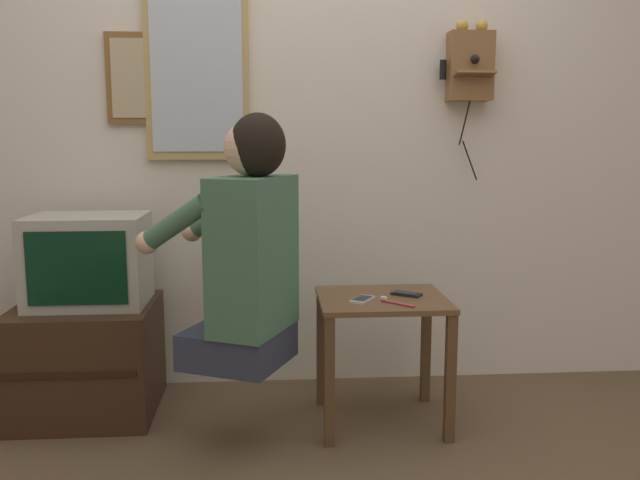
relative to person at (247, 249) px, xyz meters
name	(u,v)px	position (x,y,z in m)	size (l,w,h in m)	color
wall_back	(293,124)	(0.20, 0.74, 0.48)	(6.80, 0.05, 2.55)	beige
side_table	(382,324)	(0.56, 0.19, -0.36)	(0.53, 0.47, 0.55)	brown
person	(247,249)	(0.00, 0.00, 0.00)	(0.62, 0.56, 0.97)	#2D3347
tv_stand	(87,359)	(-0.72, 0.39, -0.55)	(0.59, 0.56, 0.49)	#382316
television	(89,260)	(-0.70, 0.40, -0.11)	(0.49, 0.38, 0.39)	#ADA89E
wall_phone_antique	(470,65)	(1.04, 0.66, 0.76)	(0.25, 0.18, 0.75)	brown
framed_picture	(147,79)	(-0.47, 0.70, 0.69)	(0.37, 0.03, 0.42)	brown
wall_mirror	(197,76)	(-0.24, 0.70, 0.70)	(0.48, 0.03, 0.77)	tan
cell_phone_held	(362,299)	(0.46, 0.13, -0.24)	(0.12, 0.14, 0.01)	silver
cell_phone_spare	(406,294)	(0.66, 0.21, -0.24)	(0.14, 0.12, 0.01)	black
toothbrush	(395,302)	(0.59, 0.06, -0.24)	(0.12, 0.12, 0.02)	#D83F4C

